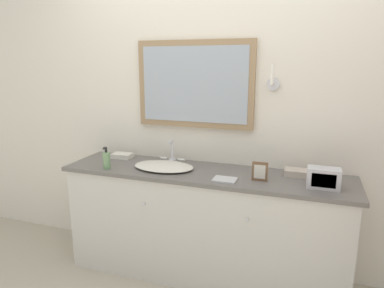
# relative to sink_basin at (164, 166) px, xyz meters

# --- Properties ---
(wall_back) EXTENTS (8.00, 0.18, 2.55)m
(wall_back) POSITION_rel_sink_basin_xyz_m (0.31, 0.30, 0.42)
(wall_back) COLOR silver
(wall_back) RESTS_ON ground_plane
(vanity_counter) EXTENTS (2.12, 0.52, 0.84)m
(vanity_counter) POSITION_rel_sink_basin_xyz_m (0.31, 0.02, -0.44)
(vanity_counter) COLOR beige
(vanity_counter) RESTS_ON ground_plane
(sink_basin) EXTENTS (0.46, 0.35, 0.19)m
(sink_basin) POSITION_rel_sink_basin_xyz_m (0.00, 0.00, 0.00)
(sink_basin) COLOR silver
(sink_basin) RESTS_ON vanity_counter
(soap_bottle) EXTENTS (0.06, 0.06, 0.17)m
(soap_bottle) POSITION_rel_sink_basin_xyz_m (-0.41, -0.15, 0.05)
(soap_bottle) COLOR #709966
(soap_bottle) RESTS_ON vanity_counter
(appliance_box) EXTENTS (0.20, 0.11, 0.13)m
(appliance_box) POSITION_rel_sink_basin_xyz_m (1.12, -0.06, 0.05)
(appliance_box) COLOR #BCBCC1
(appliance_box) RESTS_ON vanity_counter
(picture_frame) EXTENTS (0.10, 0.01, 0.13)m
(picture_frame) POSITION_rel_sink_basin_xyz_m (0.72, -0.05, 0.05)
(picture_frame) COLOR brown
(picture_frame) RESTS_ON vanity_counter
(hand_towel_near_sink) EXTENTS (0.19, 0.12, 0.05)m
(hand_towel_near_sink) POSITION_rel_sink_basin_xyz_m (0.97, 0.13, 0.00)
(hand_towel_near_sink) COLOR #B7A899
(hand_towel_near_sink) RESTS_ON vanity_counter
(hand_towel_far_corner) EXTENTS (0.16, 0.11, 0.04)m
(hand_towel_far_corner) POSITION_rel_sink_basin_xyz_m (-0.45, 0.15, 0.00)
(hand_towel_far_corner) COLOR silver
(hand_towel_far_corner) RESTS_ON vanity_counter
(metal_tray) EXTENTS (0.16, 0.12, 0.01)m
(metal_tray) POSITION_rel_sink_basin_xyz_m (0.50, -0.12, -0.01)
(metal_tray) COLOR silver
(metal_tray) RESTS_ON vanity_counter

